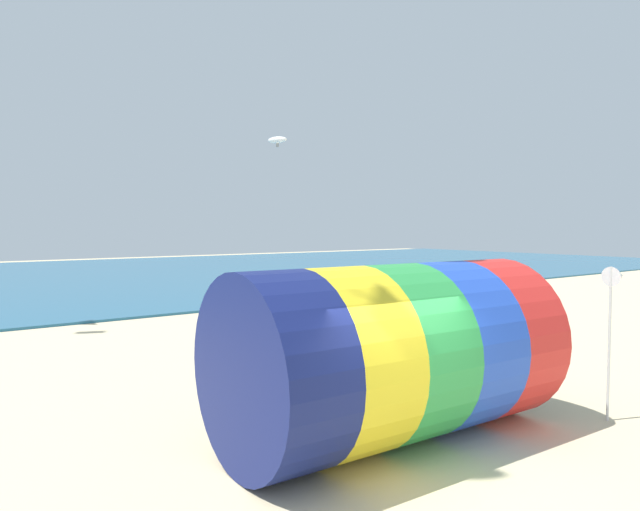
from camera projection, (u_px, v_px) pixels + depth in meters
ground_plane at (404, 477)px, 8.14m from camera, size 120.00×120.00×0.00m
sea at (11, 280)px, 37.17m from camera, size 120.00×40.00×0.10m
giant_inflatable_tube at (392, 352)px, 9.52m from camera, size 5.88×3.16×2.96m
kite_handler at (505, 354)px, 12.28m from camera, size 0.42×0.40×1.64m
kite_white_parafoil at (277, 140)px, 27.61m from camera, size 0.88×1.11×0.56m
bystander_mid_beach at (360, 292)px, 23.27m from camera, size 0.42×0.40×1.75m
beach_flag at (616, 283)px, 10.50m from camera, size 0.47×0.36×2.85m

